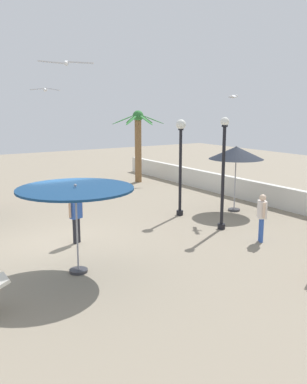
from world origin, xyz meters
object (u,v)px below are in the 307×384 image
object	(u,v)px
palm_tree_2	(138,137)
lamp_post_0	(181,154)
guest_1	(262,213)
patio_umbrella_1	(76,192)
seagull_0	(66,63)
lamp_post_2	(223,169)
seagull_2	(45,89)
seagull_1	(233,96)
guest_2	(76,213)
patio_umbrella_2	(236,153)

from	to	relation	value
palm_tree_2	lamp_post_0	world-z (taller)	palm_tree_2
palm_tree_2	guest_1	size ratio (longest dim) A/B	2.60
patio_umbrella_1	seagull_0	world-z (taller)	seagull_0
lamp_post_2	seagull_2	bearing A→B (deg)	-114.55
lamp_post_0	seagull_2	size ratio (longest dim) A/B	4.18
seagull_1	seagull_2	xyz separation A→B (m)	(-0.66, -7.61, 0.15)
seagull_2	patio_umbrella_1	bearing A→B (deg)	-8.13
patio_umbrella_1	lamp_post_0	size ratio (longest dim) A/B	0.78
guest_1	seagull_1	bearing A→B (deg)	151.94
guest_1	seagull_1	world-z (taller)	seagull_1
seagull_0	guest_2	bearing A→B (deg)	156.18
patio_umbrella_1	patio_umbrella_2	world-z (taller)	patio_umbrella_2
palm_tree_2	guest_1	distance (m)	12.22
palm_tree_2	lamp_post_2	bearing A→B (deg)	-13.40
lamp_post_0	guest_2	distance (m)	5.33
seagull_0	lamp_post_2	bearing A→B (deg)	99.96
guest_2	seagull_2	xyz separation A→B (m)	(-1.17, -0.43, 3.96)
guest_1	seagull_2	xyz separation A→B (m)	(-4.34, -5.65, 3.99)
patio_umbrella_2	lamp_post_0	distance (m)	2.51
seagull_2	patio_umbrella_2	bearing A→B (deg)	84.70
guest_2	seagull_0	bearing A→B (deg)	-23.82
guest_1	seagull_0	bearing A→B (deg)	-96.64
palm_tree_2	lamp_post_2	size ratio (longest dim) A/B	1.03
seagull_0	seagull_2	world-z (taller)	seagull_0
patio_umbrella_2	seagull_2	size ratio (longest dim) A/B	2.99
patio_umbrella_2	lamp_post_0	xyz separation A→B (m)	(-0.65, -2.42, 0.05)
seagull_0	seagull_2	distance (m)	3.70
seagull_1	lamp_post_2	bearing A→B (deg)	-48.12
patio_umbrella_2	seagull_2	bearing A→B (deg)	-95.30
palm_tree_2	guest_2	distance (m)	11.62
patio_umbrella_2	seagull_1	size ratio (longest dim) A/B	3.20
palm_tree_2	seagull_0	distance (m)	14.35
guest_1	guest_2	size ratio (longest dim) A/B	0.97
seagull_2	lamp_post_2	bearing A→B (deg)	65.45
lamp_post_0	guest_1	xyz separation A→B (m)	(4.26, 0.23, -1.57)
patio_umbrella_1	seagull_0	distance (m)	3.24
guest_2	seagull_0	distance (m)	5.20
seagull_2	seagull_1	bearing A→B (deg)	85.07
palm_tree_2	lamp_post_0	distance (m)	8.03
patio_umbrella_2	guest_2	world-z (taller)	patio_umbrella_2
patio_umbrella_2	seagull_1	distance (m)	2.34
patio_umbrella_1	lamp_post_2	size ratio (longest dim) A/B	0.76
lamp_post_0	patio_umbrella_1	bearing A→B (deg)	-59.65
patio_umbrella_1	palm_tree_2	distance (m)	13.95
lamp_post_0	seagull_0	bearing A→B (deg)	-59.82
guest_2	seagull_1	world-z (taller)	seagull_1
patio_umbrella_1	seagull_2	world-z (taller)	seagull_2
guest_2	patio_umbrella_2	bearing A→B (deg)	93.42
guest_1	lamp_post_2	bearing A→B (deg)	-176.26
lamp_post_2	palm_tree_2	bearing A→B (deg)	166.60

